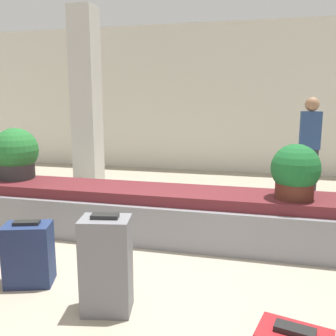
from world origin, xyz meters
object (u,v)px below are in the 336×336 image
object	(u,v)px
suitcase_7	(29,254)
potted_plant_2	(295,172)
suitcase_8	(106,265)
pillar	(86,99)
traveler_0	(310,138)
potted_plant_0	(16,154)

from	to	relation	value
suitcase_7	potted_plant_2	bearing A→B (deg)	11.93
suitcase_7	suitcase_8	bearing A→B (deg)	-33.91
pillar	traveler_0	world-z (taller)	pillar
potted_plant_2	traveler_0	size ratio (longest dim) A/B	0.35
pillar	potted_plant_0	size ratio (longest dim) A/B	4.86
potted_plant_0	traveler_0	size ratio (longest dim) A/B	0.40
suitcase_8	potted_plant_2	distance (m)	2.19
pillar	suitcase_8	size ratio (longest dim) A/B	4.13
suitcase_7	potted_plant_0	world-z (taller)	potted_plant_0
suitcase_8	potted_plant_0	bearing A→B (deg)	127.86
potted_plant_0	suitcase_8	bearing A→B (deg)	-41.02
pillar	potted_plant_0	distance (m)	2.27
suitcase_8	potted_plant_2	world-z (taller)	potted_plant_2
traveler_0	suitcase_8	bearing A→B (deg)	63.44
potted_plant_2	potted_plant_0	bearing A→B (deg)	177.16
pillar	potted_plant_2	world-z (taller)	pillar
potted_plant_0	traveler_0	world-z (taller)	traveler_0
potted_plant_0	potted_plant_2	world-z (taller)	potted_plant_0
potted_plant_0	traveler_0	xyz separation A→B (m)	(3.86, 2.34, 0.07)
pillar	potted_plant_0	xyz separation A→B (m)	(0.03, -2.16, -0.70)
pillar	suitcase_8	xyz separation A→B (m)	(2.02, -3.89, -1.22)
pillar	potted_plant_0	bearing A→B (deg)	-89.10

